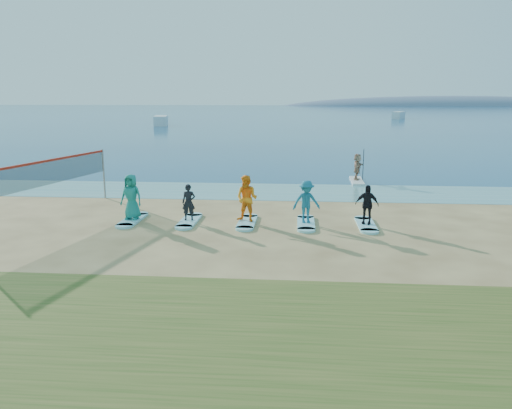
# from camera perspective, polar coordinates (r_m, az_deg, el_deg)

# --- Properties ---
(ground) EXTENTS (600.00, 600.00, 0.00)m
(ground) POSITION_cam_1_polar(r_m,az_deg,el_deg) (17.22, -1.08, -4.97)
(ground) COLOR tan
(ground) RESTS_ON ground
(shallow_water) EXTENTS (600.00, 600.00, 0.00)m
(shallow_water) POSITION_cam_1_polar(r_m,az_deg,el_deg) (27.39, 1.15, 1.51)
(shallow_water) COLOR teal
(shallow_water) RESTS_ON ground
(ocean) EXTENTS (600.00, 600.00, 0.00)m
(ocean) POSITION_cam_1_polar(r_m,az_deg,el_deg) (176.45, 4.29, 10.49)
(ocean) COLOR navy
(ocean) RESTS_ON ground
(island_ridge) EXTENTS (220.00, 56.00, 18.00)m
(island_ridge) POSITION_cam_1_polar(r_m,az_deg,el_deg) (329.88, 21.58, 10.46)
(island_ridge) COLOR slate
(island_ridge) RESTS_ON ground
(volleyball_net) EXTENTS (1.84, 8.92, 2.50)m
(volleyball_net) POSITION_cam_1_polar(r_m,az_deg,el_deg) (22.90, -23.19, 3.23)
(volleyball_net) COLOR gray
(volleyball_net) RESTS_ON ground
(paddleboard) EXTENTS (0.79, 3.02, 0.12)m
(paddleboard) POSITION_cam_1_polar(r_m,az_deg,el_deg) (31.20, 11.44, 2.68)
(paddleboard) COLOR silver
(paddleboard) RESTS_ON ground
(paddleboarder) EXTENTS (0.87, 1.56, 1.60)m
(paddleboarder) POSITION_cam_1_polar(r_m,az_deg,el_deg) (31.08, 11.50, 4.24)
(paddleboarder) COLOR tan
(paddleboarder) RESTS_ON paddleboard
(boat_offshore_a) EXTENTS (3.78, 7.99, 1.72)m
(boat_offshore_a) POSITION_cam_1_polar(r_m,az_deg,el_deg) (94.26, -10.79, 8.88)
(boat_offshore_a) COLOR silver
(boat_offshore_a) RESTS_ON ground
(boat_offshore_b) EXTENTS (4.18, 6.64, 1.68)m
(boat_offshore_b) POSITION_cam_1_polar(r_m,az_deg,el_deg) (125.71, 15.96, 9.40)
(boat_offshore_b) COLOR silver
(boat_offshore_b) RESTS_ON ground
(surfboard_0) EXTENTS (0.70, 2.20, 0.09)m
(surfboard_0) POSITION_cam_1_polar(r_m,az_deg,el_deg) (21.53, -13.93, -1.71)
(surfboard_0) COLOR #90D8E0
(surfboard_0) RESTS_ON ground
(student_0) EXTENTS (1.00, 0.74, 1.88)m
(student_0) POSITION_cam_1_polar(r_m,az_deg,el_deg) (21.32, -14.06, 0.87)
(student_0) COLOR #1A7F72
(student_0) RESTS_ON surfboard_0
(surfboard_1) EXTENTS (0.70, 2.20, 0.09)m
(surfboard_1) POSITION_cam_1_polar(r_m,az_deg,el_deg) (20.88, -7.64, -1.88)
(surfboard_1) COLOR #90D8E0
(surfboard_1) RESTS_ON ground
(student_1) EXTENTS (0.58, 0.40, 1.50)m
(student_1) POSITION_cam_1_polar(r_m,az_deg,el_deg) (20.71, -7.70, 0.25)
(student_1) COLOR black
(student_1) RESTS_ON surfboard_1
(surfboard_2) EXTENTS (0.70, 2.20, 0.09)m
(surfboard_2) POSITION_cam_1_polar(r_m,az_deg,el_deg) (20.51, -1.04, -2.03)
(surfboard_2) COLOR #90D8E0
(surfboard_2) RESTS_ON ground
(student_2) EXTENTS (1.10, 0.98, 1.90)m
(student_2) POSITION_cam_1_polar(r_m,az_deg,el_deg) (20.29, -1.05, 0.69)
(student_2) COLOR orange
(student_2) RESTS_ON surfboard_2
(surfboard_3) EXTENTS (0.70, 2.20, 0.09)m
(surfboard_3) POSITION_cam_1_polar(r_m,az_deg,el_deg) (20.41, 5.72, -2.16)
(surfboard_3) COLOR #90D8E0
(surfboard_3) RESTS_ON ground
(student_3) EXTENTS (1.22, 0.86, 1.72)m
(student_3) POSITION_cam_1_polar(r_m,az_deg,el_deg) (20.21, 5.78, 0.33)
(student_3) COLOR #1B6782
(student_3) RESTS_ON surfboard_3
(surfboard_4) EXTENTS (0.70, 2.20, 0.09)m
(surfboard_4) POSITION_cam_1_polar(r_m,az_deg,el_deg) (20.60, 12.45, -2.26)
(surfboard_4) COLOR #90D8E0
(surfboard_4) RESTS_ON ground
(student_4) EXTENTS (0.99, 0.60, 1.58)m
(student_4) POSITION_cam_1_polar(r_m,az_deg,el_deg) (20.41, 12.56, 0.01)
(student_4) COLOR black
(student_4) RESTS_ON surfboard_4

